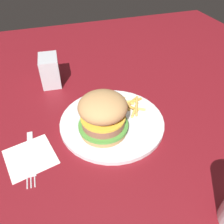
# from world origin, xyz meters

# --- Properties ---
(ground_plane) EXTENTS (1.60, 1.60, 0.00)m
(ground_plane) POSITION_xyz_m (0.00, 0.00, 0.00)
(ground_plane) COLOR maroon
(plate) EXTENTS (0.29, 0.29, 0.01)m
(plate) POSITION_xyz_m (0.01, -0.02, 0.01)
(plate) COLOR silver
(plate) RESTS_ON ground_plane
(sandwich) EXTENTS (0.13, 0.13, 0.11)m
(sandwich) POSITION_xyz_m (0.04, -0.05, 0.07)
(sandwich) COLOR tan
(sandwich) RESTS_ON plate
(fries_pile) EXTENTS (0.10, 0.09, 0.01)m
(fries_pile) POSITION_xyz_m (-0.03, 0.05, 0.02)
(fries_pile) COLOR gold
(fries_pile) RESTS_ON plate
(napkin) EXTENTS (0.13, 0.13, 0.00)m
(napkin) POSITION_xyz_m (0.07, -0.24, 0.00)
(napkin) COLOR white
(napkin) RESTS_ON ground_plane
(fork) EXTENTS (0.17, 0.02, 0.00)m
(fork) POSITION_xyz_m (0.07, -0.24, 0.00)
(fork) COLOR silver
(fork) RESTS_ON napkin
(napkin_dispenser) EXTENTS (0.09, 0.07, 0.10)m
(napkin_dispenser) POSITION_xyz_m (-0.25, -0.15, 0.05)
(napkin_dispenser) COLOR #B7BABF
(napkin_dispenser) RESTS_ON ground_plane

